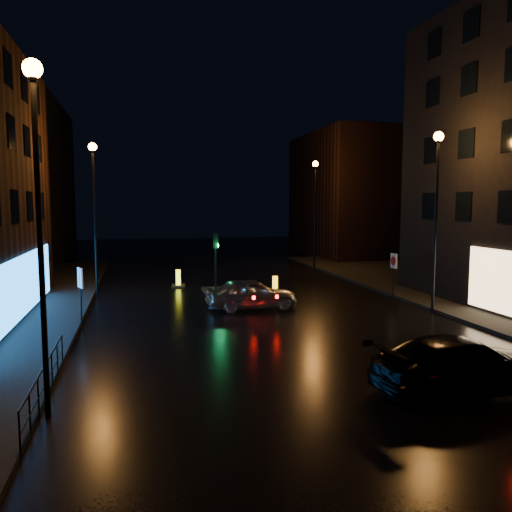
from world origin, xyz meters
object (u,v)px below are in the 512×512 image
object	(u,v)px
dark_sedan	(461,364)
road_sign_left	(80,283)
traffic_signal	(216,283)
bollard_far	(178,283)
road_sign_right	(394,265)
silver_hatchback	(252,294)
bollard_near	(275,291)

from	to	relation	value
dark_sedan	road_sign_left	bearing A→B (deg)	41.22
traffic_signal	bollard_far	xyz separation A→B (m)	(-1.97, 2.43, -0.27)
road_sign_left	road_sign_right	size ratio (longest dim) A/B	1.03
dark_sedan	silver_hatchback	bearing A→B (deg)	8.04
traffic_signal	road_sign_right	distance (m)	10.07
dark_sedan	bollard_far	size ratio (longest dim) A/B	4.02
traffic_signal	bollard_near	world-z (taller)	traffic_signal
bollard_near	bollard_far	world-z (taller)	bollard_near
silver_hatchback	road_sign_left	world-z (taller)	road_sign_left
traffic_signal	road_sign_right	bearing A→B (deg)	-24.33
bollard_far	road_sign_right	world-z (taller)	road_sign_right
traffic_signal	silver_hatchback	distance (m)	5.16
dark_sedan	traffic_signal	bearing A→B (deg)	6.87
dark_sedan	road_sign_left	distance (m)	14.60
silver_hatchback	bollard_near	bearing A→B (deg)	-33.92
silver_hatchback	bollard_near	size ratio (longest dim) A/B	3.10
traffic_signal	road_sign_left	distance (m)	9.90
bollard_near	road_sign_right	bearing A→B (deg)	-5.06
silver_hatchback	road_sign_right	bearing A→B (deg)	-84.05
traffic_signal	bollard_near	xyz separation A→B (m)	(3.05, -1.91, -0.26)
bollard_far	silver_hatchback	bearing A→B (deg)	-62.12
traffic_signal	road_sign_right	world-z (taller)	traffic_signal
silver_hatchback	road_sign_right	xyz separation A→B (m)	(8.11, 0.95, 1.08)
bollard_far	road_sign_right	distance (m)	12.95
silver_hatchback	road_sign_right	size ratio (longest dim) A/B	1.80
traffic_signal	silver_hatchback	bearing A→B (deg)	-78.97
silver_hatchback	bollard_far	bearing A→B (deg)	20.78
traffic_signal	bollard_far	bearing A→B (deg)	128.97
traffic_signal	bollard_far	distance (m)	3.14
bollard_far	road_sign_left	distance (m)	10.82
bollard_far	road_sign_left	size ratio (longest dim) A/B	0.51
bollard_far	dark_sedan	bearing A→B (deg)	-66.07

